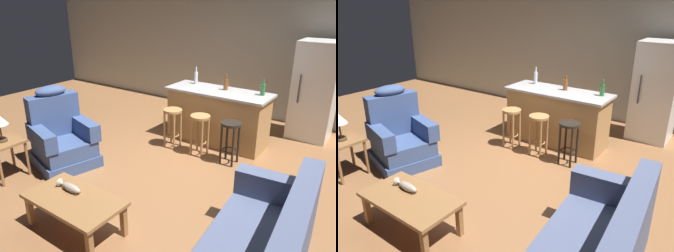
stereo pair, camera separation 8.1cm
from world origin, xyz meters
The scene contains 14 objects.
ground_plane centered at (0.00, 0.00, 0.00)m, with size 12.00×12.00×0.00m.
back_wall centered at (0.00, 3.12, 1.30)m, with size 12.00×0.05×2.60m.
coffee_table centered at (-0.12, -1.73, 0.36)m, with size 1.10×0.60×0.42m.
fish_figurine centered at (-0.27, -1.66, 0.46)m, with size 0.34×0.10×0.10m.
recliner_near_lamp centered at (-1.56, -0.77, 0.42)m, with size 1.03×1.03×1.20m.
end_table centered at (-1.86, -1.52, 0.46)m, with size 0.48×0.48×0.56m.
kitchen_island centered at (0.00, 1.35, 0.48)m, with size 1.80×0.70×0.95m.
bar_stool_left centered at (-0.52, 0.72, 0.47)m, with size 0.32×0.32×0.68m.
bar_stool_middle centered at (0.01, 0.72, 0.47)m, with size 0.32×0.32×0.68m.
bar_stool_right centered at (0.55, 0.72, 0.47)m, with size 0.32×0.32×0.68m.
refrigerator centered at (1.30, 2.55, 0.88)m, with size 0.70×0.69×1.76m.
bottle_tall_green centered at (0.71, 1.49, 1.05)m, with size 0.08×0.08×0.27m.
bottle_short_amber centered at (-0.57, 1.53, 1.07)m, with size 0.07×0.07×0.31m.
bottle_wine_dark centered at (0.07, 1.45, 1.05)m, with size 0.08×0.08×0.27m.
Camera 1 is at (2.45, -3.58, 2.42)m, focal length 35.00 mm.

